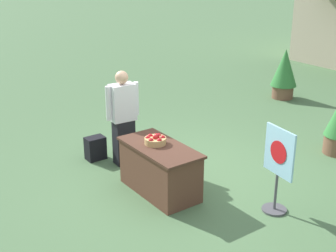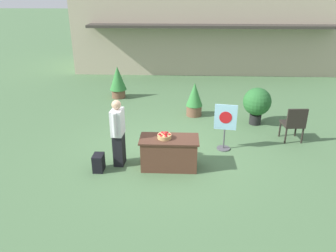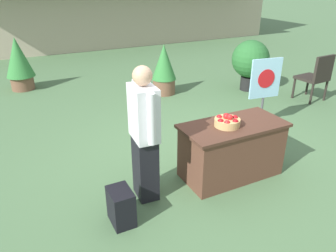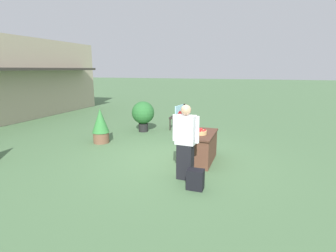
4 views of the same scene
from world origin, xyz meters
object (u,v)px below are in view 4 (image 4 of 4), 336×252
Objects in this scene: patio_chair at (180,115)px; potted_plant_far_right at (101,125)px; backpack at (195,179)px; potted_plant_near_right at (143,113)px; display_table at (201,147)px; person_visitor at (185,142)px; poster_board at (179,123)px; apple_basket at (200,132)px.

patio_chair is 0.90× the size of potted_plant_far_right.
backpack is 0.41× the size of patio_chair.
backpack is 0.35× the size of potted_plant_near_right.
display_table is 1.32m from person_visitor.
potted_plant_near_right reaches higher than patio_chair.
potted_plant_far_right reaches higher than display_table.
person_visitor reaches higher than display_table.
poster_board is 2.07m from patio_chair.
display_table is 1.79m from poster_board.
apple_basket reaches higher than backpack.
person_visitor is at bearing -62.53° from poster_board.
person_visitor is 4.75m from potted_plant_near_right.
potted_plant_far_right is at bearing 78.66° from display_table.
person_visitor is at bearing -144.56° from potted_plant_near_right.
apple_basket is 3.89m from patio_chair.
patio_chair is at bearing 22.04° from person_visitor.
potted_plant_far_right is at bearing -155.43° from poster_board.
display_table is 1.37× the size of patio_chair.
potted_plant_far_right reaches higher than backpack.
person_visitor is 0.85m from backpack.
potted_plant_far_right is (2.38, 3.76, 0.38)m from backpack.
apple_basket is 0.28× the size of potted_plant_near_right.
potted_plant_far_right reaches higher than apple_basket.
potted_plant_far_right is 2.05m from potted_plant_near_right.
poster_board is 2.60m from potted_plant_far_right.
patio_chair is at bearing -57.98° from potted_plant_near_right.
display_table is at bearing 110.81° from patio_chair.
apple_basket is at bearing 110.14° from patio_chair.
display_table is 1.23× the size of potted_plant_far_right.
person_visitor is 3.94m from potted_plant_far_right.
person_visitor is at bearing -119.47° from potted_plant_far_right.
display_table reaches higher than backpack.
patio_chair is 0.86× the size of potted_plant_near_right.
potted_plant_far_right is at bearing 57.69° from backpack.
apple_basket is 0.79× the size of backpack.
backpack is 5.33m from potted_plant_near_right.
patio_chair is at bearing -35.25° from potted_plant_far_right.
potted_plant_near_right is at bearing 27.95° from patio_chair.
poster_board is at bearing 35.39° from display_table.
potted_plant_far_right is (-2.72, 1.92, 0.01)m from patio_chair.
potted_plant_far_right is 0.96× the size of potted_plant_near_right.
potted_plant_near_right is at bearing 47.12° from display_table.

